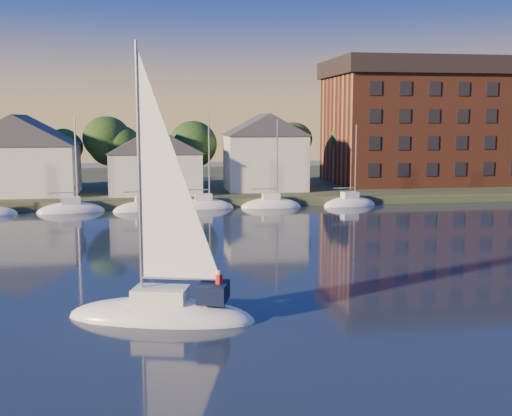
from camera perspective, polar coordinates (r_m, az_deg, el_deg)
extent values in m
plane|color=black|center=(25.62, 5.85, -15.37)|extent=(260.00, 260.00, 0.00)
cube|color=#2D3921|center=(98.43, -5.40, 2.00)|extent=(160.00, 50.00, 2.00)
cube|color=brown|center=(75.65, -4.28, 0.22)|extent=(120.00, 3.00, 1.00)
cube|color=silver|center=(82.48, -20.11, 3.19)|extent=(13.00, 9.00, 6.00)
cube|color=silver|center=(79.99, -8.90, 3.09)|extent=(11.00, 8.00, 5.00)
cube|color=silver|center=(83.13, 0.80, 4.05)|extent=(10.00, 8.00, 7.00)
cube|color=brown|center=(96.49, 15.67, 6.68)|extent=(30.00, 16.00, 15.00)
cube|color=black|center=(96.73, 15.87, 11.83)|extent=(31.00, 17.00, 2.40)
cylinder|color=#342218|center=(86.84, -16.85, 2.72)|extent=(0.50, 0.50, 3.50)
sphere|color=#163412|center=(86.58, -16.97, 5.66)|extent=(5.40, 5.40, 5.40)
cylinder|color=#342218|center=(86.12, -11.57, 2.86)|extent=(0.50, 0.50, 3.50)
sphere|color=#163412|center=(85.85, -11.65, 5.82)|extent=(5.40, 5.40, 5.40)
cylinder|color=#342218|center=(86.13, -6.24, 2.98)|extent=(0.50, 0.50, 3.50)
sphere|color=#163412|center=(85.87, -6.28, 5.94)|extent=(5.40, 5.40, 5.40)
cylinder|color=#342218|center=(86.89, -0.96, 3.07)|extent=(0.50, 0.50, 3.50)
sphere|color=#163412|center=(86.63, -0.96, 6.00)|extent=(5.40, 5.40, 5.40)
cylinder|color=#342218|center=(88.36, 4.19, 3.13)|extent=(0.50, 0.50, 3.50)
sphere|color=#163412|center=(88.11, 4.22, 6.01)|extent=(5.40, 5.40, 5.40)
cylinder|color=#342218|center=(90.53, 9.14, 3.16)|extent=(0.50, 0.50, 3.50)
sphere|color=#163412|center=(90.27, 9.20, 5.98)|extent=(5.40, 5.40, 5.40)
cylinder|color=#342218|center=(93.32, 13.82, 3.17)|extent=(0.50, 0.50, 3.50)
sphere|color=#163412|center=(93.08, 13.91, 5.90)|extent=(5.40, 5.40, 5.40)
cylinder|color=#342218|center=(96.71, 18.20, 3.17)|extent=(0.50, 0.50, 3.50)
sphere|color=#163412|center=(96.47, 18.31, 5.80)|extent=(5.40, 5.40, 5.40)
ellipsoid|color=white|center=(73.09, -16.68, -0.36)|extent=(7.50, 2.40, 2.20)
cube|color=white|center=(72.92, -16.72, 0.65)|extent=(2.10, 1.32, 0.70)
cylinder|color=#A5A8AD|center=(72.41, -16.28, 4.31)|extent=(0.16, 0.16, 10.00)
cylinder|color=#A5A8AD|center=(72.94, -17.39, 1.30)|extent=(3.15, 0.12, 0.12)
ellipsoid|color=white|center=(72.45, -10.40, -0.23)|extent=(7.50, 2.40, 2.20)
cube|color=white|center=(72.28, -10.42, 0.79)|extent=(2.10, 1.32, 0.70)
cylinder|color=#A5A8AD|center=(71.85, -9.92, 4.49)|extent=(0.16, 0.16, 10.00)
cylinder|color=#A5A8AD|center=(72.21, -11.10, 1.45)|extent=(3.15, 0.12, 0.12)
ellipsoid|color=white|center=(72.69, -4.08, -0.09)|extent=(7.50, 2.40, 2.20)
cube|color=white|center=(72.52, -4.09, 0.93)|extent=(2.10, 1.32, 0.70)
cylinder|color=#A5A8AD|center=(72.17, -3.53, 4.60)|extent=(0.16, 0.16, 10.00)
cylinder|color=#A5A8AD|center=(72.36, -4.75, 1.58)|extent=(3.15, 0.12, 0.12)
ellipsoid|color=white|center=(73.80, 2.12, 0.05)|extent=(7.50, 2.40, 2.20)
cube|color=white|center=(73.63, 2.12, 1.05)|extent=(2.10, 1.32, 0.70)
cylinder|color=#A5A8AD|center=(73.37, 2.72, 4.67)|extent=(0.16, 0.16, 10.00)
cylinder|color=#A5A8AD|center=(73.38, 1.49, 1.69)|extent=(3.15, 0.12, 0.12)
ellipsoid|color=white|center=(75.74, 8.06, 0.18)|extent=(7.50, 2.40, 2.20)
cube|color=white|center=(75.58, 8.08, 1.15)|extent=(2.10, 1.32, 0.70)
cylinder|color=#A5A8AD|center=(75.40, 8.70, 4.67)|extent=(0.16, 0.16, 10.00)
cylinder|color=#A5A8AD|center=(75.25, 7.50, 1.78)|extent=(3.15, 0.12, 0.12)
ellipsoid|color=white|center=(33.49, -8.44, -9.74)|extent=(10.19, 5.67, 2.20)
cube|color=white|center=(33.12, -8.48, -7.60)|extent=(3.09, 2.40, 0.70)
cylinder|color=#A5A8AD|center=(32.31, -10.37, 3.02)|extent=(0.16, 0.16, 12.94)
cylinder|color=#A5A8AD|center=(32.64, -6.69, -6.25)|extent=(3.95, 1.23, 0.12)
cube|color=black|center=(32.47, -3.82, -7.48)|extent=(1.86, 2.19, 0.90)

